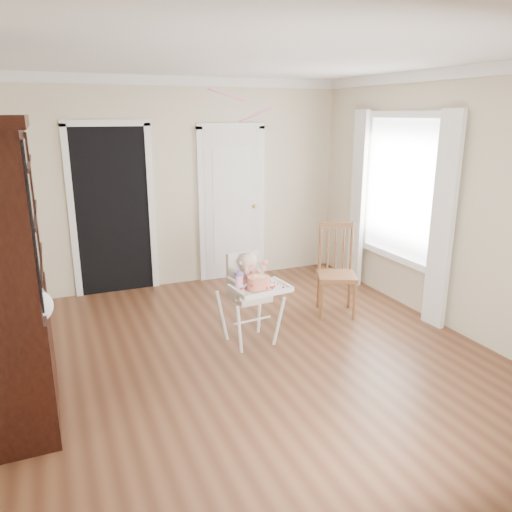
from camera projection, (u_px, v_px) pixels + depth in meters
name	position (u px, v px, depth m)	size (l,w,h in m)	color
floor	(254.00, 360.00, 4.72)	(5.00, 5.00, 0.00)	#522D1C
ceiling	(254.00, 55.00, 3.97)	(5.00, 5.00, 0.00)	white
wall_back	(181.00, 184.00, 6.56)	(4.50, 4.50, 0.00)	beige
wall_right	(453.00, 203.00, 5.18)	(5.00, 5.00, 0.00)	beige
crown_molding	(254.00, 63.00, 3.99)	(4.50, 5.00, 0.12)	white
doorway	(112.00, 208.00, 6.28)	(1.06, 0.05, 2.22)	black
closet_door	(232.00, 205.00, 6.89)	(0.96, 0.09, 2.13)	white
window_right	(398.00, 198.00, 5.88)	(0.13, 1.84, 2.30)	white
high_chair	(250.00, 289.00, 4.94)	(0.59, 0.71, 0.94)	white
baby	(249.00, 274.00, 4.92)	(0.29, 0.22, 0.43)	beige
cake	(259.00, 283.00, 4.69)	(0.27, 0.27, 0.13)	silver
sippy_cup	(239.00, 279.00, 4.73)	(0.08, 0.08, 0.20)	#FE9BC3
china_cabinet	(5.00, 276.00, 3.60)	(0.59, 1.33, 2.24)	black
dining_chair	(336.00, 273.00, 5.73)	(0.56, 0.56, 1.05)	brown
streamer	(226.00, 95.00, 5.21)	(0.03, 0.50, 0.02)	pink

